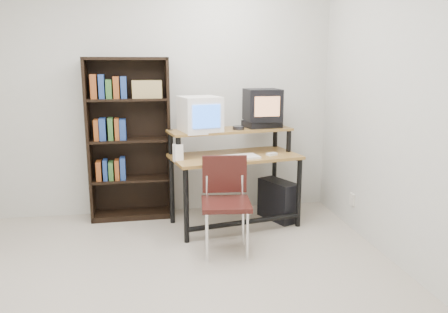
{
  "coord_description": "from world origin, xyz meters",
  "views": [
    {
      "loc": [
        0.05,
        -2.78,
        1.64
      ],
      "look_at": [
        0.68,
        1.1,
        0.8
      ],
      "focal_mm": 35.0,
      "sensor_mm": 36.0,
      "label": 1
    }
  ],
  "objects": [
    {
      "name": "floor",
      "position": [
        0.0,
        0.0,
        -0.01
      ],
      "size": [
        4.0,
        4.0,
        0.01
      ],
      "primitive_type": "cube",
      "color": "#BBAE9B",
      "rests_on": "ground"
    },
    {
      "name": "back_wall",
      "position": [
        0.0,
        2.0,
        1.3
      ],
      "size": [
        4.0,
        0.01,
        2.6
      ],
      "primitive_type": "cube",
      "color": "beige",
      "rests_on": "floor"
    },
    {
      "name": "front_wall",
      "position": [
        0.0,
        -2.0,
        1.3
      ],
      "size": [
        4.0,
        0.01,
        2.6
      ],
      "primitive_type": "cube",
      "color": "beige",
      "rests_on": "floor"
    },
    {
      "name": "right_wall",
      "position": [
        2.0,
        0.0,
        1.3
      ],
      "size": [
        0.01,
        4.0,
        2.6
      ],
      "primitive_type": "cube",
      "color": "beige",
      "rests_on": "floor"
    },
    {
      "name": "computer_desk",
      "position": [
        0.84,
        1.45,
        0.69
      ],
      "size": [
        1.36,
        0.86,
        0.98
      ],
      "rotation": [
        0.0,
        0.0,
        0.2
      ],
      "color": "olive",
      "rests_on": "floor"
    },
    {
      "name": "crt_monitor",
      "position": [
        0.5,
        1.48,
        1.15
      ],
      "size": [
        0.45,
        0.45,
        0.35
      ],
      "rotation": [
        0.0,
        0.0,
        0.24
      ],
      "color": "white",
      "rests_on": "computer_desk"
    },
    {
      "name": "vcr",
      "position": [
        1.16,
        1.64,
        1.01
      ],
      "size": [
        0.41,
        0.33,
        0.08
      ],
      "primitive_type": "cube",
      "rotation": [
        0.0,
        0.0,
        0.23
      ],
      "color": "black",
      "rests_on": "computer_desk"
    },
    {
      "name": "crt_tv",
      "position": [
        1.17,
        1.64,
        1.21
      ],
      "size": [
        0.36,
        0.36,
        0.33
      ],
      "rotation": [
        0.0,
        0.0,
        0.04
      ],
      "color": "black",
      "rests_on": "vcr"
    },
    {
      "name": "cd_spindle",
      "position": [
        0.89,
        1.5,
        0.99
      ],
      "size": [
        0.16,
        0.16,
        0.05
      ],
      "primitive_type": "cylinder",
      "rotation": [
        0.0,
        0.0,
        0.39
      ],
      "color": "#26262B",
      "rests_on": "computer_desk"
    },
    {
      "name": "keyboard",
      "position": [
        0.81,
        1.28,
        0.74
      ],
      "size": [
        0.5,
        0.29,
        0.03
      ],
      "primitive_type": "cube",
      "rotation": [
        0.0,
        0.0,
        0.19
      ],
      "color": "white",
      "rests_on": "computer_desk"
    },
    {
      "name": "mousepad",
      "position": [
        1.2,
        1.38,
        0.72
      ],
      "size": [
        0.27,
        0.25,
        0.01
      ],
      "primitive_type": "cube",
      "rotation": [
        0.0,
        0.0,
        0.39
      ],
      "color": "black",
      "rests_on": "computer_desk"
    },
    {
      "name": "mouse",
      "position": [
        1.21,
        1.37,
        0.74
      ],
      "size": [
        0.12,
        0.1,
        0.03
      ],
      "primitive_type": "cube",
      "rotation": [
        0.0,
        0.0,
        0.45
      ],
      "color": "white",
      "rests_on": "mousepad"
    },
    {
      "name": "desk_speaker",
      "position": [
        0.26,
        1.29,
        0.8
      ],
      "size": [
        0.1,
        0.1,
        0.17
      ],
      "primitive_type": "cube",
      "rotation": [
        0.0,
        0.0,
        0.31
      ],
      "color": "white",
      "rests_on": "computer_desk"
    },
    {
      "name": "pc_tower",
      "position": [
        1.33,
        1.52,
        0.21
      ],
      "size": [
        0.37,
        0.49,
        0.42
      ],
      "primitive_type": "cube",
      "rotation": [
        0.0,
        0.0,
        0.43
      ],
      "color": "black",
      "rests_on": "floor"
    },
    {
      "name": "school_chair",
      "position": [
        0.65,
        0.84,
        0.51
      ],
      "size": [
        0.46,
        0.46,
        0.84
      ],
      "rotation": [
        0.0,
        0.0,
        -0.09
      ],
      "color": "black",
      "rests_on": "floor"
    },
    {
      "name": "bookshelf",
      "position": [
        -0.22,
        1.85,
        0.88
      ],
      "size": [
        0.86,
        0.31,
        1.7
      ],
      "rotation": [
        0.0,
        0.0,
        0.03
      ],
      "color": "black",
      "rests_on": "floor"
    },
    {
      "name": "wall_outlet",
      "position": [
        1.99,
        1.15,
        0.3
      ],
      "size": [
        0.02,
        0.08,
        0.12
      ],
      "primitive_type": "cube",
      "color": "beige",
      "rests_on": "right_wall"
    }
  ]
}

